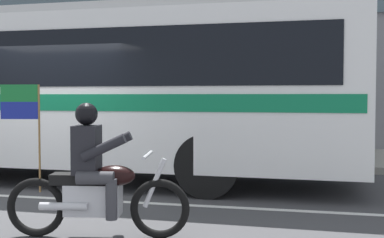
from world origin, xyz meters
TOP-DOWN VIEW (x-y plane):
  - ground_plane at (0.00, 0.00)m, footprint 60.00×60.00m
  - sidewalk_curb at (0.00, 5.10)m, footprint 28.00×3.80m
  - lane_center_stripe at (0.00, -0.60)m, footprint 26.60×0.14m
  - transit_bus at (-0.47, 1.19)m, footprint 11.36×2.77m
  - motorcycle_with_rider at (1.86, -2.53)m, footprint 2.17×0.74m

SIDE VIEW (x-z plane):
  - ground_plane at x=0.00m, z-range 0.00..0.00m
  - lane_center_stripe at x=0.00m, z-range 0.00..0.01m
  - sidewalk_curb at x=0.00m, z-range 0.00..0.15m
  - motorcycle_with_rider at x=1.86m, z-range -0.22..1.55m
  - transit_bus at x=-0.47m, z-range 0.27..3.49m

